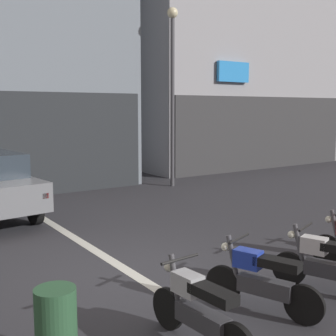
# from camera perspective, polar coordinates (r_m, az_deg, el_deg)

# --- Properties ---
(ground_plane) EXTENTS (120.00, 120.00, 0.00)m
(ground_plane) POSITION_cam_1_polar(r_m,az_deg,el_deg) (7.40, -4.07, -13.75)
(ground_plane) COLOR #333338
(lane_centre_line) EXTENTS (0.20, 18.00, 0.01)m
(lane_centre_line) POSITION_cam_1_polar(r_m,az_deg,el_deg) (12.74, -17.80, -4.90)
(lane_centre_line) COLOR silver
(lane_centre_line) RESTS_ON ground
(street_lamp) EXTENTS (0.36, 0.36, 6.03)m
(street_lamp) POSITION_cam_1_polar(r_m,az_deg,el_deg) (15.30, 0.57, 11.53)
(street_lamp) COLOR #47474C
(street_lamp) RESTS_ON ground
(motorcycle_silver_row_leftmost) EXTENTS (0.55, 1.67, 0.98)m
(motorcycle_silver_row_leftmost) POSITION_cam_1_polar(r_m,az_deg,el_deg) (5.24, 3.96, -17.68)
(motorcycle_silver_row_leftmost) COLOR black
(motorcycle_silver_row_leftmost) RESTS_ON ground
(motorcycle_blue_row_left_mid) EXTENTS (0.70, 1.59, 0.98)m
(motorcycle_blue_row_left_mid) POSITION_cam_1_polar(r_m,az_deg,el_deg) (6.17, 11.85, -13.82)
(motorcycle_blue_row_left_mid) COLOR black
(motorcycle_blue_row_left_mid) RESTS_ON ground
(motorcycle_white_row_centre) EXTENTS (0.71, 1.59, 0.98)m
(motorcycle_white_row_centre) POSITION_cam_1_polar(r_m,az_deg,el_deg) (7.00, 19.73, -11.48)
(motorcycle_white_row_centre) COLOR black
(motorcycle_white_row_centre) RESTS_ON ground
(trash_bin) EXTENTS (0.44, 0.44, 0.85)m
(trash_bin) POSITION_cam_1_polar(r_m,az_deg,el_deg) (5.07, -14.20, -19.24)
(trash_bin) COLOR #2D5938
(trash_bin) RESTS_ON ground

